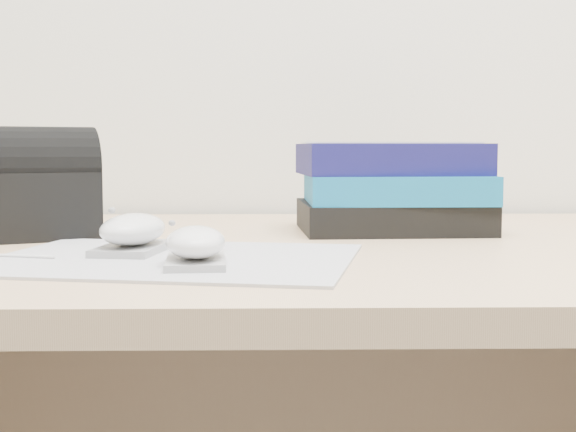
{
  "coord_description": "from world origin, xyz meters",
  "views": [
    {
      "loc": [
        -0.09,
        0.62,
        0.84
      ],
      "look_at": [
        -0.08,
        1.48,
        0.77
      ],
      "focal_mm": 50.0,
      "sensor_mm": 36.0,
      "label": 1
    }
  ],
  "objects_px": {
    "mouse_rear": "(133,233)",
    "pouch": "(36,185)",
    "book_stack": "(392,188)",
    "desk": "(343,414)",
    "mouse_front": "(196,245)"
  },
  "relations": [
    {
      "from": "desk",
      "to": "pouch",
      "type": "bearing_deg",
      "value": -176.26
    },
    {
      "from": "mouse_rear",
      "to": "book_stack",
      "type": "relative_size",
      "value": 0.48
    },
    {
      "from": "pouch",
      "to": "book_stack",
      "type": "bearing_deg",
      "value": 10.23
    },
    {
      "from": "mouse_rear",
      "to": "pouch",
      "type": "distance_m",
      "value": 0.21
    },
    {
      "from": "desk",
      "to": "mouse_rear",
      "type": "distance_m",
      "value": 0.39
    },
    {
      "from": "desk",
      "to": "mouse_rear",
      "type": "height_order",
      "value": "mouse_rear"
    },
    {
      "from": "mouse_front",
      "to": "pouch",
      "type": "bearing_deg",
      "value": 131.78
    },
    {
      "from": "desk",
      "to": "mouse_front",
      "type": "height_order",
      "value": "mouse_front"
    },
    {
      "from": "desk",
      "to": "mouse_front",
      "type": "distance_m",
      "value": 0.41
    },
    {
      "from": "desk",
      "to": "pouch",
      "type": "relative_size",
      "value": 9.31
    },
    {
      "from": "pouch",
      "to": "mouse_rear",
      "type": "bearing_deg",
      "value": -46.08
    },
    {
      "from": "desk",
      "to": "book_stack",
      "type": "bearing_deg",
      "value": 39.46
    },
    {
      "from": "mouse_front",
      "to": "pouch",
      "type": "xyz_separation_m",
      "value": [
        -0.22,
        0.25,
        0.05
      ]
    },
    {
      "from": "mouse_front",
      "to": "book_stack",
      "type": "relative_size",
      "value": 0.42
    },
    {
      "from": "desk",
      "to": "mouse_rear",
      "type": "bearing_deg",
      "value": -143.76
    }
  ]
}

